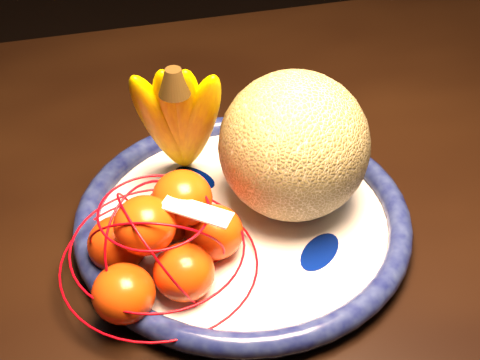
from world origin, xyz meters
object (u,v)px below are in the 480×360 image
object	(u,v)px
fruit_bowl	(243,221)
cantaloupe	(294,146)
mandarin_bag	(162,241)
banana_bunch	(179,116)
dining_table	(398,208)

from	to	relation	value
fruit_bowl	cantaloupe	world-z (taller)	cantaloupe
fruit_bowl	mandarin_bag	distance (m)	0.12
banana_bunch	mandarin_bag	distance (m)	0.16
dining_table	mandarin_bag	world-z (taller)	mandarin_bag
fruit_bowl	banana_bunch	bearing A→B (deg)	118.87
cantaloupe	banana_bunch	bearing A→B (deg)	146.36
dining_table	cantaloupe	distance (m)	0.26
cantaloupe	mandarin_bag	distance (m)	0.19
fruit_bowl	mandarin_bag	size ratio (longest dim) A/B	1.45
mandarin_bag	banana_bunch	bearing A→B (deg)	66.47
mandarin_bag	cantaloupe	bearing A→B (deg)	18.17
dining_table	fruit_bowl	bearing A→B (deg)	-163.95
cantaloupe	banana_bunch	distance (m)	0.14
fruit_bowl	banana_bunch	xyz separation A→B (m)	(-0.05, 0.09, 0.10)
mandarin_bag	fruit_bowl	bearing A→B (deg)	22.70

